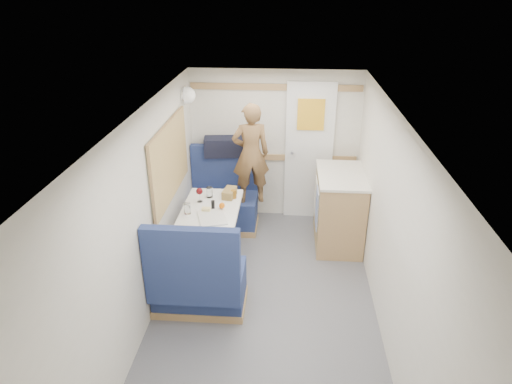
# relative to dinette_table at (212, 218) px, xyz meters

# --- Properties ---
(floor) EXTENTS (4.50, 4.50, 0.00)m
(floor) POSITION_rel_dinette_table_xyz_m (0.65, -1.00, -0.57)
(floor) COLOR #515156
(floor) RESTS_ON ground
(ceiling) EXTENTS (4.50, 4.50, 0.00)m
(ceiling) POSITION_rel_dinette_table_xyz_m (0.65, -1.00, 1.43)
(ceiling) COLOR silver
(ceiling) RESTS_ON wall_back
(wall_back) EXTENTS (2.20, 0.02, 2.00)m
(wall_back) POSITION_rel_dinette_table_xyz_m (0.65, 1.25, 0.43)
(wall_back) COLOR silver
(wall_back) RESTS_ON floor
(wall_left) EXTENTS (0.02, 4.50, 2.00)m
(wall_left) POSITION_rel_dinette_table_xyz_m (-0.45, -1.00, 0.43)
(wall_left) COLOR silver
(wall_left) RESTS_ON floor
(wall_right) EXTENTS (0.02, 4.50, 2.00)m
(wall_right) POSITION_rel_dinette_table_xyz_m (1.75, -1.00, 0.43)
(wall_right) COLOR silver
(wall_right) RESTS_ON floor
(oak_trim_low) EXTENTS (2.15, 0.02, 0.08)m
(oak_trim_low) POSITION_rel_dinette_table_xyz_m (0.65, 1.23, 0.28)
(oak_trim_low) COLOR #A6874B
(oak_trim_low) RESTS_ON wall_back
(oak_trim_high) EXTENTS (2.15, 0.02, 0.08)m
(oak_trim_high) POSITION_rel_dinette_table_xyz_m (0.65, 1.23, 1.21)
(oak_trim_high) COLOR #A6874B
(oak_trim_high) RESTS_ON wall_back
(side_window) EXTENTS (0.04, 1.30, 0.72)m
(side_window) POSITION_rel_dinette_table_xyz_m (-0.43, 0.00, 0.68)
(side_window) COLOR #A6B196
(side_window) RESTS_ON wall_left
(rear_door) EXTENTS (0.62, 0.12, 1.86)m
(rear_door) POSITION_rel_dinette_table_xyz_m (1.10, 1.22, 0.41)
(rear_door) COLOR white
(rear_door) RESTS_ON wall_back
(dinette_table) EXTENTS (0.62, 0.92, 0.72)m
(dinette_table) POSITION_rel_dinette_table_xyz_m (0.00, 0.00, 0.00)
(dinette_table) COLOR white
(dinette_table) RESTS_ON floor
(bench_far) EXTENTS (0.90, 0.59, 1.05)m
(bench_far) POSITION_rel_dinette_table_xyz_m (-0.00, 0.86, -0.27)
(bench_far) COLOR navy
(bench_far) RESTS_ON floor
(bench_near) EXTENTS (0.90, 0.59, 1.05)m
(bench_near) POSITION_rel_dinette_table_xyz_m (-0.00, -0.86, -0.27)
(bench_near) COLOR navy
(bench_near) RESTS_ON floor
(ledge) EXTENTS (0.90, 0.14, 0.04)m
(ledge) POSITION_rel_dinette_table_xyz_m (-0.00, 1.12, 0.31)
(ledge) COLOR #A6874B
(ledge) RESTS_ON bench_far
(dome_light) EXTENTS (0.20, 0.20, 0.20)m
(dome_light) POSITION_rel_dinette_table_xyz_m (-0.39, 0.85, 1.18)
(dome_light) COLOR white
(dome_light) RESTS_ON wall_left
(galley_counter) EXTENTS (0.57, 0.92, 0.92)m
(galley_counter) POSITION_rel_dinette_table_xyz_m (1.47, 0.55, -0.10)
(galley_counter) COLOR #A6874B
(galley_counter) RESTS_ON floor
(person) EXTENTS (0.52, 0.40, 1.26)m
(person) POSITION_rel_dinette_table_xyz_m (0.38, 0.72, 0.51)
(person) COLOR brown
(person) RESTS_ON bench_far
(duffel_bag) EXTENTS (0.53, 0.30, 0.24)m
(duffel_bag) POSITION_rel_dinette_table_xyz_m (-0.01, 1.12, 0.45)
(duffel_bag) COLOR black
(duffel_bag) RESTS_ON ledge
(tray) EXTENTS (0.37, 0.43, 0.02)m
(tray) POSITION_rel_dinette_table_xyz_m (0.06, -0.28, 0.16)
(tray) COLOR silver
(tray) RESTS_ON dinette_table
(orange_fruit) EXTENTS (0.07, 0.07, 0.07)m
(orange_fruit) POSITION_rel_dinette_table_xyz_m (0.13, -0.08, 0.20)
(orange_fruit) COLOR #D65109
(orange_fruit) RESTS_ON tray
(cheese_block) EXTENTS (0.10, 0.06, 0.03)m
(cheese_block) POSITION_rel_dinette_table_xyz_m (-0.03, -0.14, 0.19)
(cheese_block) COLOR #DDC180
(cheese_block) RESTS_ON tray
(wine_glass) EXTENTS (0.08, 0.08, 0.17)m
(wine_glass) POSITION_rel_dinette_table_xyz_m (-0.15, 0.10, 0.28)
(wine_glass) COLOR white
(wine_glass) RESTS_ON dinette_table
(tumbler_left) EXTENTS (0.07, 0.07, 0.12)m
(tumbler_left) POSITION_rel_dinette_table_xyz_m (-0.23, -0.19, 0.21)
(tumbler_left) COLOR white
(tumbler_left) RESTS_ON dinette_table
(tumbler_mid) EXTENTS (0.07, 0.07, 0.12)m
(tumbler_mid) POSITION_rel_dinette_table_xyz_m (-0.06, 0.23, 0.21)
(tumbler_mid) COLOR white
(tumbler_mid) RESTS_ON dinette_table
(beer_glass) EXTENTS (0.06, 0.06, 0.10)m
(beer_glass) POSITION_rel_dinette_table_xyz_m (0.22, 0.22, 0.20)
(beer_glass) COLOR brown
(beer_glass) RESTS_ON dinette_table
(pepper_grinder) EXTENTS (0.04, 0.04, 0.11)m
(pepper_grinder) POSITION_rel_dinette_table_xyz_m (0.03, -0.08, 0.21)
(pepper_grinder) COLOR black
(pepper_grinder) RESTS_ON dinette_table
(bread_loaf) EXTENTS (0.16, 0.24, 0.09)m
(bread_loaf) POSITION_rel_dinette_table_xyz_m (0.17, 0.25, 0.20)
(bread_loaf) COLOR olive
(bread_loaf) RESTS_ON dinette_table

